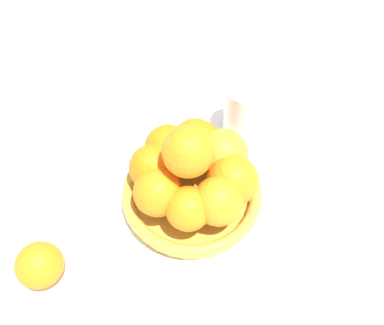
% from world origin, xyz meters
% --- Properties ---
extents(ground_plane, '(4.00, 4.00, 0.00)m').
position_xyz_m(ground_plane, '(0.00, 0.00, 0.00)').
color(ground_plane, white).
extents(fruit_bowl, '(0.23, 0.23, 0.03)m').
position_xyz_m(fruit_bowl, '(0.00, 0.00, 0.02)').
color(fruit_bowl, gold).
rests_on(fruit_bowl, ground_plane).
extents(orange_pile, '(0.20, 0.21, 0.14)m').
position_xyz_m(orange_pile, '(-0.01, 0.00, 0.08)').
color(orange_pile, orange).
rests_on(orange_pile, fruit_bowl).
extents(stray_orange, '(0.07, 0.07, 0.07)m').
position_xyz_m(stray_orange, '(0.15, -0.21, 0.03)').
color(stray_orange, orange).
rests_on(stray_orange, ground_plane).
extents(drinking_glass, '(0.07, 0.07, 0.10)m').
position_xyz_m(drinking_glass, '(-0.17, 0.08, 0.05)').
color(drinking_glass, white).
rests_on(drinking_glass, ground_plane).
extents(napkin_folded, '(0.16, 0.16, 0.01)m').
position_xyz_m(napkin_folded, '(0.05, -0.31, 0.00)').
color(napkin_folded, beige).
rests_on(napkin_folded, ground_plane).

